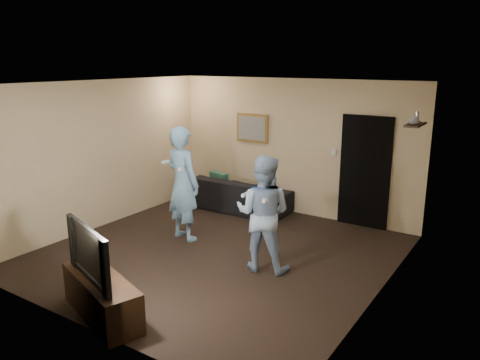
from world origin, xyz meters
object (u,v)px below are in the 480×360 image
Objects in this scene: wii_player_left at (183,184)px; wii_player_right at (263,213)px; tv_console at (102,297)px; television at (98,251)px; sofa at (236,194)px.

wii_player_left is 1.74m from wii_player_right.
tv_console is 0.72× the size of wii_player_left.
wii_player_left reaches higher than tv_console.
wii_player_right is (0.90, 2.16, 0.01)m from television.
sofa is 1.32× the size of wii_player_right.
sofa is 1.93m from wii_player_left.
wii_player_left reaches higher than sofa.
tv_console is 0.57m from television.
sofa is at bearing 94.89° from wii_player_left.
tv_console is 2.68m from wii_player_left.
wii_player_right reaches higher than sofa.
sofa is 4.38m from tv_console.
tv_console is at bearing 0.00° from television.
wii_player_left is at bearing 93.92° from sofa.
wii_player_right is at bearing -9.88° from wii_player_left.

